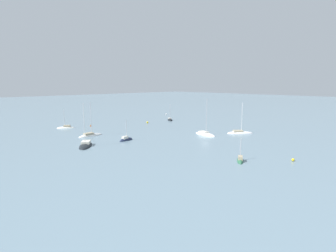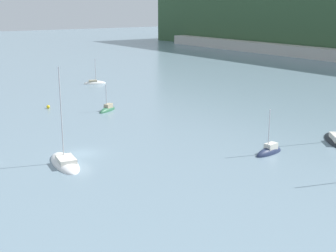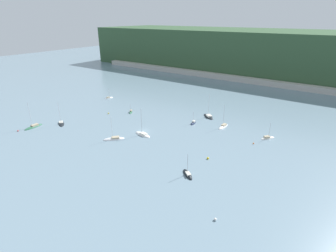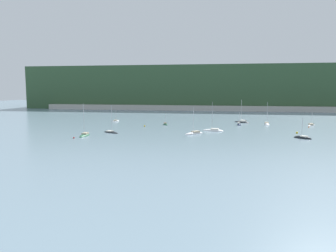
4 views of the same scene
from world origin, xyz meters
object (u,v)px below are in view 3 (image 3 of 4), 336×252
object	(u,v)px
sailboat_0	(188,175)
mooring_buoy_4	(18,131)
mooring_buoy_0	(253,143)
mooring_buoy_3	(108,113)
sailboat_4	(131,112)
sailboat_9	(109,98)
sailboat_10	(34,127)
sailboat_2	(208,117)
sailboat_1	(143,135)
mooring_buoy_2	(215,219)
sailboat_7	(114,139)
sailboat_5	(61,124)
mooring_buoy_1	(208,158)
sailboat_3	(223,127)
sailboat_8	(268,138)
sailboat_6	(193,123)

from	to	relation	value
sailboat_0	mooring_buoy_4	distance (m)	81.13
mooring_buoy_0	mooring_buoy_3	distance (m)	74.57
sailboat_4	sailboat_9	size ratio (longest dim) A/B	0.83
sailboat_9	sailboat_10	size ratio (longest dim) A/B	0.54
sailboat_2	sailboat_1	bearing A→B (deg)	107.35
sailboat_10	mooring_buoy_2	xyz separation A→B (m)	(95.16, -6.21, 0.24)
sailboat_9	mooring_buoy_2	size ratio (longest dim) A/B	9.67
sailboat_0	sailboat_2	bearing A→B (deg)	-32.31
sailboat_7	mooring_buoy_3	xyz separation A→B (m)	(-24.97, 20.13, 0.23)
sailboat_5	mooring_buoy_1	world-z (taller)	sailboat_5
sailboat_0	sailboat_10	size ratio (longest dim) A/B	0.66
mooring_buoy_2	sailboat_9	bearing A→B (deg)	149.95
sailboat_0	sailboat_5	bearing A→B (deg)	35.60
sailboat_3	mooring_buoy_2	bearing A→B (deg)	23.37
sailboat_5	sailboat_7	bearing A→B (deg)	35.38
mooring_buoy_2	mooring_buoy_4	world-z (taller)	mooring_buoy_2
sailboat_10	mooring_buoy_4	distance (m)	6.72
sailboat_8	mooring_buoy_4	world-z (taller)	sailboat_8
sailboat_4	mooring_buoy_0	world-z (taller)	sailboat_4
sailboat_6	sailboat_7	xyz separation A→B (m)	(-18.32, -34.20, -0.03)
sailboat_3	mooring_buoy_0	bearing A→B (deg)	62.73
sailboat_0	sailboat_2	distance (m)	54.59
sailboat_10	sailboat_3	bearing A→B (deg)	121.14
sailboat_1	mooring_buoy_0	world-z (taller)	sailboat_1
sailboat_8	sailboat_10	xyz separation A→B (m)	(-92.07, -50.29, 0.01)
sailboat_3	sailboat_6	xyz separation A→B (m)	(-13.46, -4.42, 0.02)
sailboat_2	mooring_buoy_1	size ratio (longest dim) A/B	16.30
sailboat_8	sailboat_5	bearing A→B (deg)	150.21
sailboat_4	sailboat_5	size ratio (longest dim) A/B	0.50
sailboat_6	mooring_buoy_0	size ratio (longest dim) A/B	12.58
sailboat_7	sailboat_8	size ratio (longest dim) A/B	1.47
sailboat_4	sailboat_9	xyz separation A→B (m)	(-29.06, 11.48, -0.05)
sailboat_8	sailboat_10	bearing A→B (deg)	153.51
sailboat_4	mooring_buoy_4	world-z (taller)	sailboat_4
sailboat_3	sailboat_6	distance (m)	14.16
sailboat_3	mooring_buoy_0	size ratio (longest dim) A/B	21.49
mooring_buoy_0	mooring_buoy_3	size ratio (longest dim) A/B	0.85
sailboat_7	sailboat_10	xyz separation A→B (m)	(-39.88, -12.35, 0.03)
sailboat_8	mooring_buoy_3	distance (m)	79.19
mooring_buoy_0	sailboat_1	bearing A→B (deg)	-155.65
sailboat_9	mooring_buoy_4	xyz separation A→B (m)	(4.81, -58.89, 0.21)
sailboat_6	sailboat_7	distance (m)	38.79
mooring_buoy_1	mooring_buoy_2	distance (m)	30.70
sailboat_0	mooring_buoy_0	bearing A→B (deg)	-68.74
sailboat_6	mooring_buoy_4	size ratio (longest dim) A/B	12.12
mooring_buoy_4	sailboat_3	bearing A→B (deg)	38.36
sailboat_7	sailboat_8	world-z (taller)	sailboat_7
sailboat_2	mooring_buoy_3	size ratio (longest dim) A/B	19.57
sailboat_1	mooring_buoy_1	distance (m)	32.77
sailboat_2	sailboat_3	distance (m)	13.85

